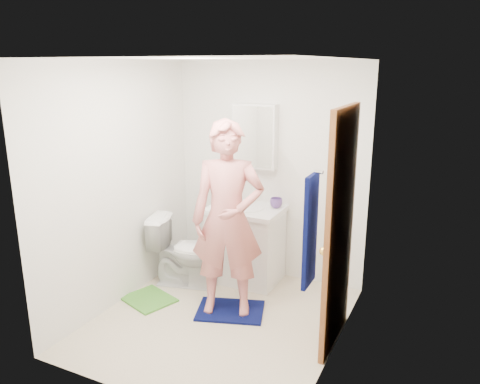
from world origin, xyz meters
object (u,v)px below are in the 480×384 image
object	(u,v)px
toilet	(186,251)
soap_dispenser	(228,197)
medicine_cabinet	(255,136)
towel	(310,231)
vanity_cabinet	(246,246)
man	(228,219)
toothbrush_cup	(276,203)

from	to	relation	value
toilet	soap_dispenser	distance (m)	0.75
medicine_cabinet	towel	xyz separation A→B (m)	(1.18, -1.71, -0.35)
vanity_cabinet	medicine_cabinet	distance (m)	1.22
soap_dispenser	man	size ratio (longest dim) A/B	0.10
vanity_cabinet	man	xyz separation A→B (m)	(0.16, -0.74, 0.56)
vanity_cabinet	man	world-z (taller)	man
medicine_cabinet	soap_dispenser	xyz separation A→B (m)	(-0.20, -0.25, -0.65)
medicine_cabinet	toilet	size ratio (longest dim) A/B	0.90
towel	man	distance (m)	1.30
towel	toilet	xyz separation A→B (m)	(-1.72, 1.09, -0.86)
vanity_cabinet	toilet	distance (m)	0.67
vanity_cabinet	soap_dispenser	bearing A→B (deg)	-172.56
vanity_cabinet	toothbrush_cup	size ratio (longest dim) A/B	5.89
toilet	medicine_cabinet	bearing A→B (deg)	-55.36
vanity_cabinet	towel	bearing A→B (deg)	-51.53
medicine_cabinet	soap_dispenser	distance (m)	0.73
soap_dispenser	toilet	bearing A→B (deg)	-132.53
towel	toothbrush_cup	size ratio (longest dim) A/B	5.89
soap_dispenser	towel	bearing A→B (deg)	-46.51
vanity_cabinet	toothbrush_cup	xyz separation A→B (m)	(0.30, 0.13, 0.50)
vanity_cabinet	man	distance (m)	0.93
toothbrush_cup	man	size ratio (longest dim) A/B	0.07
towel	toilet	world-z (taller)	towel
medicine_cabinet	toilet	bearing A→B (deg)	-131.12
soap_dispenser	toothbrush_cup	xyz separation A→B (m)	(0.50, 0.16, -0.04)
vanity_cabinet	towel	size ratio (longest dim) A/B	1.00
medicine_cabinet	man	xyz separation A→B (m)	(0.16, -0.96, -0.64)
medicine_cabinet	toothbrush_cup	xyz separation A→B (m)	(0.30, -0.09, -0.70)
vanity_cabinet	soap_dispenser	xyz separation A→B (m)	(-0.20, -0.03, 0.55)
medicine_cabinet	vanity_cabinet	bearing A→B (deg)	-90.00
soap_dispenser	man	distance (m)	0.79
vanity_cabinet	man	bearing A→B (deg)	-78.07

